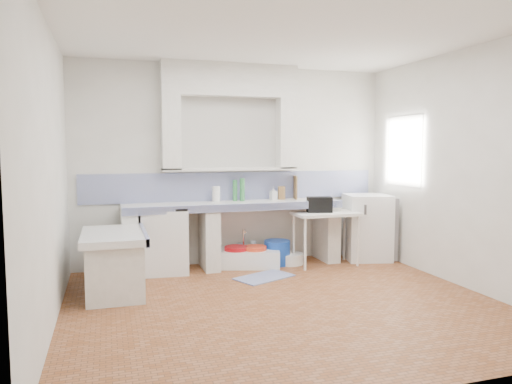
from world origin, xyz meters
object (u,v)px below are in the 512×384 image
object	(u,v)px
side_table	(326,239)
fridge	(367,227)
sink	(247,259)
stove	(164,241)

from	to	relation	value
side_table	fridge	size ratio (longest dim) A/B	0.94
side_table	fridge	bearing A→B (deg)	11.42
fridge	sink	bearing A→B (deg)	-169.37
stove	side_table	bearing A→B (deg)	-2.78
stove	sink	xyz separation A→B (m)	(1.13, -0.02, -0.31)
stove	sink	world-z (taller)	stove
stove	fridge	bearing A→B (deg)	2.02
sink	side_table	world-z (taller)	side_table
stove	side_table	xyz separation A→B (m)	(2.21, -0.27, -0.05)
stove	fridge	size ratio (longest dim) A/B	0.88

